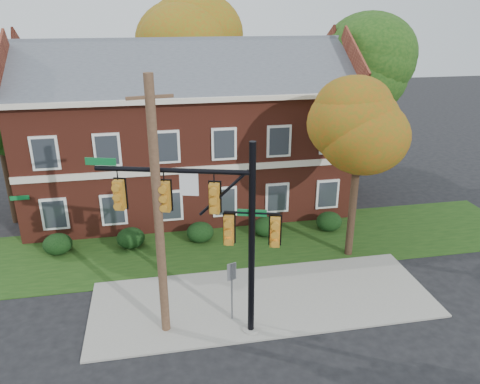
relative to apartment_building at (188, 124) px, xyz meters
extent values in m
plane|color=black|center=(2.00, -11.95, -4.99)|extent=(120.00, 120.00, 0.00)
cube|color=gray|center=(2.00, -10.95, -4.95)|extent=(14.00, 5.00, 0.08)
cube|color=#193811|center=(2.00, -5.95, -4.97)|extent=(30.00, 6.00, 0.04)
cube|color=maroon|center=(0.00, 0.05, -1.49)|extent=(18.00, 8.00, 7.00)
cube|color=beige|center=(0.00, 0.05, 2.13)|extent=(18.80, 8.80, 0.24)
cube|color=beige|center=(0.00, -3.98, -1.49)|extent=(18.00, 0.12, 0.35)
ellipsoid|color=black|center=(-7.00, -5.25, -4.46)|extent=(1.40, 1.26, 1.05)
ellipsoid|color=black|center=(-3.50, -5.25, -4.46)|extent=(1.40, 1.26, 1.05)
ellipsoid|color=black|center=(0.00, -5.25, -4.46)|extent=(1.40, 1.26, 1.05)
ellipsoid|color=black|center=(3.50, -5.25, -4.46)|extent=(1.40, 1.26, 1.05)
ellipsoid|color=black|center=(7.00, -5.25, -4.46)|extent=(1.40, 1.26, 1.05)
cylinder|color=black|center=(7.00, -7.95, -2.11)|extent=(0.36, 0.36, 5.76)
ellipsoid|color=#A9430E|center=(7.00, -7.95, 1.49)|extent=(4.25, 4.25, 3.60)
ellipsoid|color=#A9430E|center=(7.62, -8.33, 2.09)|extent=(3.50, 3.50, 3.00)
cylinder|color=black|center=(-10.00, -0.95, -2.11)|extent=(0.36, 0.36, 5.76)
ellipsoid|color=#113C10|center=(-9.25, -1.40, 2.09)|extent=(4.20, 4.20, 3.60)
cylinder|color=black|center=(11.00, 1.05, -1.47)|extent=(0.36, 0.36, 7.04)
ellipsoid|color=#12380F|center=(11.00, 1.05, 2.93)|extent=(5.95, 5.95, 5.04)
ellipsoid|color=#12380F|center=(11.88, 0.52, 3.53)|extent=(4.90, 4.90, 4.20)
cylinder|color=black|center=(1.00, 8.05, -1.15)|extent=(0.36, 0.36, 7.68)
ellipsoid|color=#A6450E|center=(1.00, 8.05, 3.65)|extent=(6.46, 6.46, 5.47)
ellipsoid|color=#A6450E|center=(1.95, 7.48, 4.25)|extent=(5.32, 5.32, 4.56)
cylinder|color=gray|center=(1.06, -12.88, -4.90)|extent=(0.59, 0.59, 0.17)
cylinder|color=black|center=(1.06, -12.88, -1.30)|extent=(0.29, 0.29, 7.38)
cylinder|color=black|center=(-1.47, -12.15, 1.34)|extent=(5.11, 1.62, 0.17)
cylinder|color=black|center=(1.06, -12.88, -0.09)|extent=(1.85, 0.61, 0.08)
cube|color=#B9781D|center=(-3.29, -11.62, 0.39)|extent=(0.53, 0.43, 1.22)
cube|color=#B9781D|center=(-1.77, -12.06, 0.39)|extent=(0.53, 0.43, 1.22)
cube|color=#B9781D|center=(-0.15, -12.53, 0.39)|extent=(0.53, 0.43, 1.22)
cube|color=silver|center=(-0.96, -12.29, 0.86)|extent=(0.62, 0.22, 0.79)
cube|color=#0D632B|center=(-3.80, -11.48, 1.57)|extent=(1.02, 0.33, 0.25)
cube|color=#B9781D|center=(0.31, -12.66, -0.77)|extent=(0.53, 0.43, 1.22)
cube|color=#B9781D|center=(1.82, -13.10, -0.77)|extent=(0.53, 0.43, 1.22)
cube|color=#0D632B|center=(1.06, -12.88, -0.09)|extent=(0.97, 0.32, 0.24)
cylinder|color=#493222|center=(-2.04, -12.18, -0.24)|extent=(0.37, 0.37, 9.49)
cube|color=#493222|center=(-2.04, -12.18, 3.76)|extent=(1.47, 0.37, 0.11)
cylinder|color=slate|center=(0.50, -12.02, -3.73)|extent=(0.09, 0.09, 2.51)
cube|color=slate|center=(0.50, -12.02, -2.82)|extent=(0.36, 0.16, 0.71)
camera|label=1|loc=(-1.99, -26.86, 6.36)|focal=35.00mm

